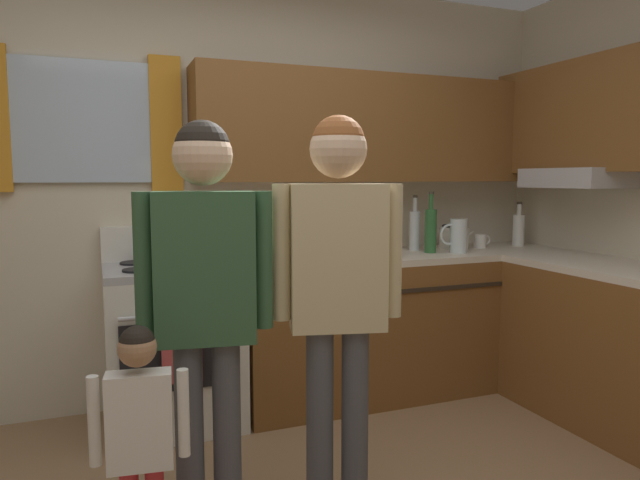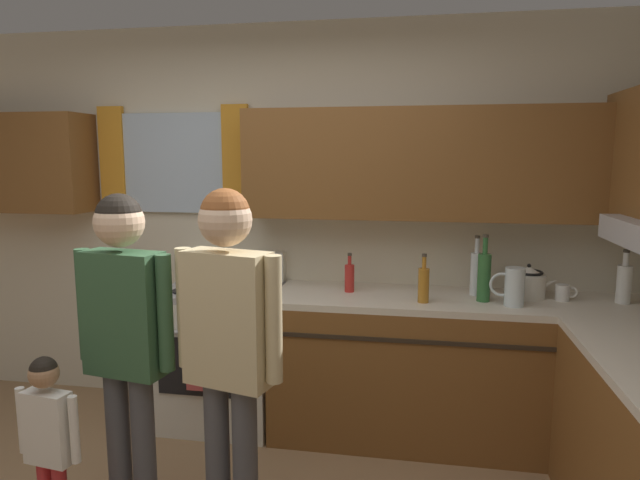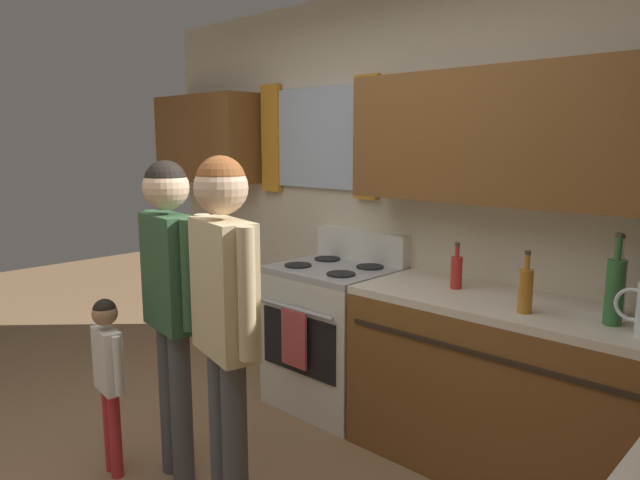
% 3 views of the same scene
% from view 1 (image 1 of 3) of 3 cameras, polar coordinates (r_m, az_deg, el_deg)
% --- Properties ---
extents(back_wall_unit, '(4.60, 0.42, 2.60)m').
position_cam_1_polar(back_wall_unit, '(3.59, -9.01, 7.25)').
color(back_wall_unit, beige).
rests_on(back_wall_unit, ground).
extents(kitchen_counter_run, '(2.23, 1.97, 0.90)m').
position_cam_1_polar(kitchen_counter_run, '(3.71, 15.59, -8.60)').
color(kitchen_counter_run, brown).
rests_on(kitchen_counter_run, ground).
extents(stove_oven, '(0.72, 0.67, 1.10)m').
position_cam_1_polar(stove_oven, '(3.38, -14.32, -9.72)').
color(stove_oven, silver).
rests_on(stove_oven, ground).
extents(bottle_tall_clear, '(0.07, 0.07, 0.37)m').
position_cam_1_polar(bottle_tall_clear, '(3.89, 9.35, 1.06)').
color(bottle_tall_clear, silver).
rests_on(bottle_tall_clear, kitchen_counter_run).
extents(bottle_oil_amber, '(0.06, 0.06, 0.29)m').
position_cam_1_polar(bottle_oil_amber, '(3.53, 6.90, 0.07)').
color(bottle_oil_amber, '#B27223').
rests_on(bottle_oil_amber, kitchen_counter_run).
extents(bottle_wine_green, '(0.08, 0.08, 0.39)m').
position_cam_1_polar(bottle_wine_green, '(3.78, 10.89, 1.05)').
color(bottle_wine_green, '#2D6633').
rests_on(bottle_wine_green, kitchen_counter_run).
extents(bottle_sauce_red, '(0.06, 0.06, 0.25)m').
position_cam_1_polar(bottle_sauce_red, '(3.51, -1.05, -0.19)').
color(bottle_sauce_red, red).
rests_on(bottle_sauce_red, kitchen_counter_run).
extents(bottle_milk_white, '(0.08, 0.08, 0.31)m').
position_cam_1_polar(bottle_milk_white, '(4.33, 19.05, 1.03)').
color(bottle_milk_white, white).
rests_on(bottle_milk_white, kitchen_counter_run).
extents(mug_ceramic_white, '(0.13, 0.08, 0.09)m').
position_cam_1_polar(mug_ceramic_white, '(4.13, 15.62, -0.09)').
color(mug_ceramic_white, white).
rests_on(mug_ceramic_white, kitchen_counter_run).
extents(stovetop_kettle, '(0.27, 0.20, 0.21)m').
position_cam_1_polar(stovetop_kettle, '(4.04, 13.14, 0.52)').
color(stovetop_kettle, silver).
rests_on(stovetop_kettle, kitchen_counter_run).
extents(water_pitcher, '(0.19, 0.11, 0.22)m').
position_cam_1_polar(water_pitcher, '(3.80, 13.45, 0.41)').
color(water_pitcher, silver).
rests_on(water_pitcher, kitchen_counter_run).
extents(adult_holding_child, '(0.49, 0.21, 1.58)m').
position_cam_1_polar(adult_holding_child, '(2.14, -11.29, -4.26)').
color(adult_holding_child, '#4C4C51').
rests_on(adult_holding_child, ground).
extents(adult_in_plaid, '(0.49, 0.24, 1.61)m').
position_cam_1_polar(adult_in_plaid, '(2.22, 1.78, -3.26)').
color(adult_in_plaid, '#4C4C51').
rests_on(adult_in_plaid, ground).
extents(small_child, '(0.31, 0.12, 0.92)m').
position_cam_1_polar(small_child, '(2.03, -17.38, -17.50)').
color(small_child, red).
rests_on(small_child, ground).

